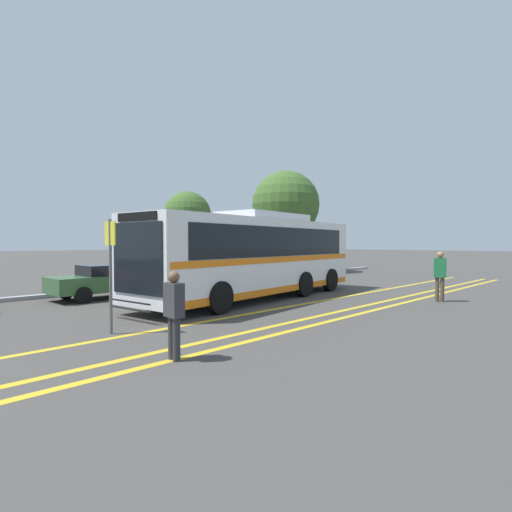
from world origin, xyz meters
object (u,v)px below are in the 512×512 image
object	(u,v)px
tree_1	(187,215)
tree_2	(286,205)
transit_bus	(256,254)
bus_stop_sign	(110,262)
pedestrian_0	(174,310)
parked_car_1	(108,280)
pedestrian_1	(440,273)

from	to	relation	value
tree_1	tree_2	size ratio (longest dim) A/B	0.73
transit_bus	bus_stop_sign	bearing A→B (deg)	97.89
transit_bus	pedestrian_0	world-z (taller)	transit_bus
parked_car_1	tree_2	bearing A→B (deg)	103.55
parked_car_1	bus_stop_sign	world-z (taller)	bus_stop_sign
bus_stop_sign	tree_2	bearing A→B (deg)	-68.11
transit_bus	tree_2	xyz separation A→B (m)	(11.63, 8.31, 3.25)
transit_bus	tree_1	size ratio (longest dim) A/B	2.09
transit_bus	tree_1	xyz separation A→B (m)	(4.17, 10.20, 2.19)
pedestrian_1	tree_2	bearing A→B (deg)	129.20
pedestrian_1	bus_stop_sign	xyz separation A→B (m)	(-10.83, 3.64, 0.64)
parked_car_1	pedestrian_0	size ratio (longest dim) A/B	2.67
parked_car_1	tree_2	xyz separation A→B (m)	(15.54, 3.98, 4.30)
pedestrian_1	tree_1	bearing A→B (deg)	157.72
pedestrian_0	tree_2	distance (m)	22.95
pedestrian_0	parked_car_1	bearing A→B (deg)	166.18
pedestrian_0	tree_1	world-z (taller)	tree_1
bus_stop_sign	tree_1	size ratio (longest dim) A/B	0.50
transit_bus	parked_car_1	size ratio (longest dim) A/B	2.59
parked_car_1	tree_1	distance (m)	10.50
tree_1	transit_bus	bearing A→B (deg)	-112.22
transit_bus	parked_car_1	xyz separation A→B (m)	(-3.91, 4.32, -1.05)
pedestrian_0	tree_1	distance (m)	18.74
tree_2	bus_stop_sign	bearing A→B (deg)	-151.24
parked_car_1	transit_bus	bearing A→B (deg)	41.27
transit_bus	tree_2	bearing A→B (deg)	-61.35
bus_stop_sign	tree_1	distance (m)	16.35
transit_bus	tree_1	distance (m)	11.24
pedestrian_0	pedestrian_1	bearing A→B (deg)	90.53
pedestrian_0	tree_1	bearing A→B (deg)	147.92
tree_1	bus_stop_sign	bearing A→B (deg)	-132.30
pedestrian_0	pedestrian_1	world-z (taller)	pedestrian_1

